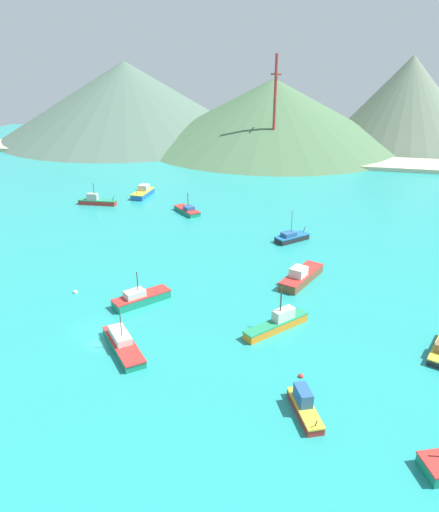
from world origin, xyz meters
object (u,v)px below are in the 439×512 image
Objects in this scene: fishing_boat_7 at (291,237)px; fishing_boat_11 at (304,406)px; fishing_boat_9 at (187,210)px; fishing_boat_10 at (96,201)px; fishing_boat_1 at (301,276)px; buoy_0 at (75,292)px; fishing_boat_2 at (278,323)px; radio_tower at (275,108)px; fishing_boat_6 at (143,192)px; fishing_boat_8 at (123,344)px; fishing_boat_0 at (141,298)px; buoy_1 at (301,376)px.

fishing_boat_11 is at bearing -82.87° from fishing_boat_7.
fishing_boat_10 reaches higher than fishing_boat_9.
buoy_0 is (-34.35, -12.23, -0.86)m from fishing_boat_1.
fishing_boat_9 is (-26.84, 46.22, -0.29)m from fishing_boat_2.
fishing_boat_1 is 0.33× the size of radio_tower.
fishing_boat_6 is 0.91× the size of fishing_boat_10.
fishing_boat_10 is 47.64m from buoy_0.
fishing_boat_10 is 13.36× the size of buoy_0.
fishing_boat_8 reaches higher than fishing_boat_11.
fishing_boat_9 is (15.24, -10.84, -0.33)m from fishing_boat_6.
fishing_boat_0 is 21.27m from fishing_boat_2.
fishing_boat_6 is at bearing 100.20° from buoy_0.
buoy_1 is at bearing -20.22° from buoy_0.
fishing_boat_11 is at bearing -80.85° from radio_tower.
fishing_boat_7 is (-1.44, 33.91, -0.19)m from fishing_boat_2.
fishing_boat_0 is at bearing 172.68° from fishing_boat_2.
fishing_boat_0 reaches higher than fishing_boat_11.
fishing_boat_8 is at bearing 164.23° from fishing_boat_11.
buoy_0 is (-11.35, 0.79, -0.76)m from fishing_boat_0.
fishing_boat_7 is 28.22m from fishing_boat_9.
fishing_boat_10 is (-50.54, 47.56, -0.06)m from fishing_boat_2.
buoy_0 reaches higher than buoy_1.
fishing_boat_9 is at bearing 82.53° from buoy_0.
fishing_boat_7 is 0.74× the size of fishing_boat_8.
fishing_boat_9 reaches higher than fishing_boat_6.
fishing_boat_6 is 13.87× the size of buoy_1.
fishing_boat_2 is 33.94m from fishing_boat_7.
fishing_boat_10 is (-29.45, 44.85, 0.02)m from fishing_boat_0.
radio_tower is at bearing 100.50° from fishing_boat_1.
buoy_1 is (36.44, -13.42, -0.02)m from buoy_0.
fishing_boat_6 is 1.25× the size of fishing_boat_11.
buoy_1 is (2.09, -25.65, -0.87)m from fishing_boat_1.
radio_tower is (-13.53, 72.90, 16.52)m from fishing_boat_7.
fishing_boat_6 is 70.39m from fishing_boat_8.
fishing_boat_7 is at bearing -29.66° from fishing_boat_6.
radio_tower is (6.12, 104.10, 16.40)m from fishing_boat_0.
fishing_boat_7 is 0.21× the size of radio_tower.
fishing_boat_11 is 11.10× the size of buoy_1.
radio_tower reaches higher than fishing_boat_7.
fishing_boat_0 is 1.22× the size of fishing_boat_7.
fishing_boat_1 is at bearing 19.60° from buoy_0.
fishing_boat_10 is 84.26m from fishing_boat_11.
fishing_boat_7 is at bearing 57.80° from fishing_boat_0.
fishing_boat_6 is at bearing -118.58° from radio_tower.
fishing_boat_10 is 0.28× the size of radio_tower.
fishing_boat_11 is at bearing -57.31° from fishing_boat_6.
fishing_boat_11 is at bearing -35.83° from fishing_boat_0.
fishing_boat_7 is 46.58m from fishing_boat_8.
fishing_boat_9 reaches higher than buoy_0.
fishing_boat_1 is 1.29× the size of fishing_boat_6.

